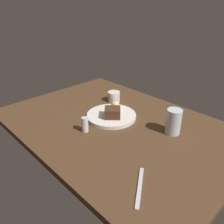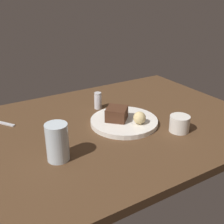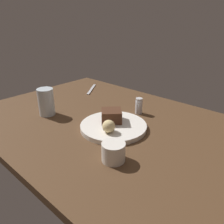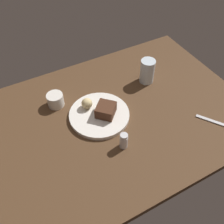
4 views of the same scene
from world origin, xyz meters
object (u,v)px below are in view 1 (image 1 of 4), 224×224
dessert_plate (111,116)px  water_glass (174,122)px  salt_shaker (85,125)px  butter_knife (140,187)px  bread_roll (115,105)px  coffee_cup (114,97)px  chocolate_cake_slice (112,113)px

dessert_plate → water_glass: size_ratio=2.17×
salt_shaker → butter_knife: (-41.82, 9.18, -3.40)cm
dessert_plate → salt_shaker: 19.11cm
water_glass → bread_roll: bearing=7.0°
salt_shaker → butter_knife: size_ratio=0.39×
water_glass → salt_shaker: bearing=44.0°
dessert_plate → coffee_cup: (14.25, -15.81, 2.14)cm
chocolate_cake_slice → coffee_cup: chocolate_cake_slice is taller
chocolate_cake_slice → water_glass: (-28.93, -11.70, 1.78)cm
coffee_cup → butter_knife: (-57.47, 43.85, -2.81)cm
bread_roll → salt_shaker: 25.21cm
butter_knife → chocolate_cake_slice: bearing=-157.7°
chocolate_cake_slice → bread_roll: size_ratio=1.66×
coffee_cup → chocolate_cake_slice: bearing=134.0°
dessert_plate → coffee_cup: 21.39cm
salt_shaker → dessert_plate: bearing=-85.8°
chocolate_cake_slice → bread_roll: bearing=-53.8°
bread_roll → butter_knife: bread_roll is taller
chocolate_cake_slice → water_glass: water_glass is taller
salt_shaker → chocolate_cake_slice: bearing=-93.6°
water_glass → dessert_plate: bearing=17.9°
bread_roll → coffee_cup: (11.26, -9.86, -1.20)cm
dessert_plate → water_glass: bearing=-162.1°
dessert_plate → coffee_cup: bearing=-48.0°
bread_roll → salt_shaker: bearing=100.0°
dessert_plate → bread_roll: bread_roll is taller
water_glass → coffee_cup: size_ratio=1.64×
bread_roll → chocolate_cake_slice: bearing=126.2°
water_glass → coffee_cup: (45.67, -5.65, -3.04)cm
coffee_cup → salt_shaker: bearing=114.3°
bread_roll → butter_knife: size_ratio=0.25×
chocolate_cake_slice → coffee_cup: bearing=-46.0°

